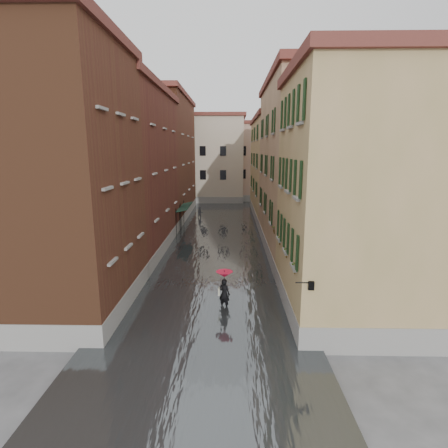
# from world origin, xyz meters

# --- Properties ---
(ground) EXTENTS (120.00, 120.00, 0.00)m
(ground) POSITION_xyz_m (0.00, 0.00, 0.00)
(ground) COLOR #505052
(ground) RESTS_ON ground
(floodwater) EXTENTS (10.00, 60.00, 0.20)m
(floodwater) POSITION_xyz_m (0.00, 13.00, 0.10)
(floodwater) COLOR #3F4446
(floodwater) RESTS_ON ground
(building_left_near) EXTENTS (6.00, 8.00, 13.00)m
(building_left_near) POSITION_xyz_m (-7.00, -2.00, 6.50)
(building_left_near) COLOR brown
(building_left_near) RESTS_ON ground
(building_left_mid) EXTENTS (6.00, 14.00, 12.50)m
(building_left_mid) POSITION_xyz_m (-7.00, 9.00, 6.25)
(building_left_mid) COLOR #562B1B
(building_left_mid) RESTS_ON ground
(building_left_far) EXTENTS (6.00, 16.00, 14.00)m
(building_left_far) POSITION_xyz_m (-7.00, 24.00, 7.00)
(building_left_far) COLOR brown
(building_left_far) RESTS_ON ground
(building_right_near) EXTENTS (6.00, 8.00, 11.50)m
(building_right_near) POSITION_xyz_m (7.00, -2.00, 5.75)
(building_right_near) COLOR #98854E
(building_right_near) RESTS_ON ground
(building_right_mid) EXTENTS (6.00, 14.00, 13.00)m
(building_right_mid) POSITION_xyz_m (7.00, 9.00, 6.50)
(building_right_mid) COLOR tan
(building_right_mid) RESTS_ON ground
(building_right_far) EXTENTS (6.00, 16.00, 11.50)m
(building_right_far) POSITION_xyz_m (7.00, 24.00, 5.75)
(building_right_far) COLOR #98854E
(building_right_far) RESTS_ON ground
(building_end_cream) EXTENTS (12.00, 9.00, 13.00)m
(building_end_cream) POSITION_xyz_m (-3.00, 38.00, 6.50)
(building_end_cream) COLOR #B5A590
(building_end_cream) RESTS_ON ground
(building_end_pink) EXTENTS (10.00, 9.00, 12.00)m
(building_end_pink) POSITION_xyz_m (6.00, 40.00, 6.00)
(building_end_pink) COLOR tan
(building_end_pink) RESTS_ON ground
(awning_near) EXTENTS (1.09, 3.19, 2.80)m
(awning_near) POSITION_xyz_m (-3.48, 14.76, 2.47)
(awning_near) COLOR black
(awning_near) RESTS_ON ground
(awning_far) EXTENTS (1.09, 3.02, 2.80)m
(awning_far) POSITION_xyz_m (-3.49, 17.03, 2.47)
(awning_far) COLOR black
(awning_far) RESTS_ON ground
(wall_lantern) EXTENTS (0.71, 0.22, 0.35)m
(wall_lantern) POSITION_xyz_m (4.33, -6.00, 3.01)
(wall_lantern) COLOR black
(wall_lantern) RESTS_ON ground
(window_planters) EXTENTS (0.59, 8.20, 0.84)m
(window_planters) POSITION_xyz_m (4.12, -0.88, 3.51)
(window_planters) COLOR brown
(window_planters) RESTS_ON ground
(pedestrian_main) EXTENTS (0.89, 0.89, 2.06)m
(pedestrian_main) POSITION_xyz_m (0.89, -1.90, 1.21)
(pedestrian_main) COLOR black
(pedestrian_main) RESTS_ON ground
(pedestrian_far) EXTENTS (0.84, 0.74, 1.45)m
(pedestrian_far) POSITION_xyz_m (-2.51, 22.30, 0.72)
(pedestrian_far) COLOR black
(pedestrian_far) RESTS_ON ground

